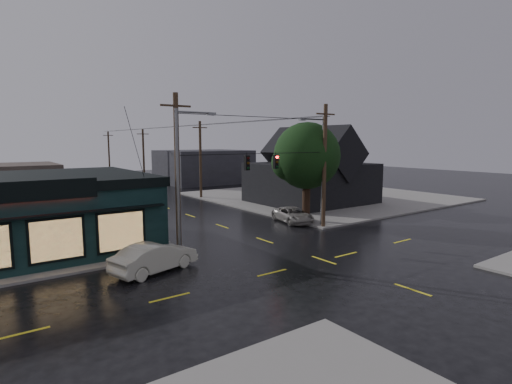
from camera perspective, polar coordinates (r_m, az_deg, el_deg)
ground_plane at (r=24.95m, az=9.66°, el=-9.58°), size 160.00×160.00×0.00m
sidewalk_ne at (r=52.65m, az=9.48°, el=-0.58°), size 28.00×28.00×0.15m
pizza_shop at (r=30.06m, az=-31.32°, el=-2.65°), size 16.30×12.34×4.90m
ne_building at (r=46.60m, az=7.87°, el=3.88°), size 12.60×11.60×8.75m
corner_tree at (r=35.35m, az=7.28°, el=5.10°), size 5.87×5.87×8.70m
utility_pole_nw at (r=26.48m, az=-10.89°, el=-8.60°), size 2.00×0.32×10.15m
utility_pole_ne at (r=33.85m, az=9.56°, el=-5.08°), size 2.00×0.32×10.15m
utility_pole_far_a at (r=51.04m, az=-7.84°, el=-0.88°), size 2.00×0.32×9.65m
utility_pole_far_b at (r=69.23m, az=-15.63°, el=1.06°), size 2.00×0.32×9.15m
utility_pole_far_c at (r=88.20m, az=-20.13°, el=2.17°), size 2.00×0.32×9.15m
span_signal_assembly at (r=28.90m, az=0.81°, el=4.32°), size 13.00×0.48×1.23m
streetlight_nw at (r=25.75m, az=-10.84°, el=-9.06°), size 5.40×0.30×9.15m
streetlight_ne at (r=34.68m, az=9.32°, el=-4.78°), size 5.40×0.30×9.15m
bg_building_west at (r=56.98m, az=-32.50°, el=1.12°), size 12.00×10.00×4.40m
bg_building_east at (r=70.14m, az=-7.54°, el=3.64°), size 14.00×12.00×5.60m
sedan_cream at (r=23.02m, az=-14.24°, el=-9.02°), size 5.24×3.10×1.63m
suv_silver at (r=35.73m, az=5.27°, el=-3.27°), size 3.16×5.14×1.33m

